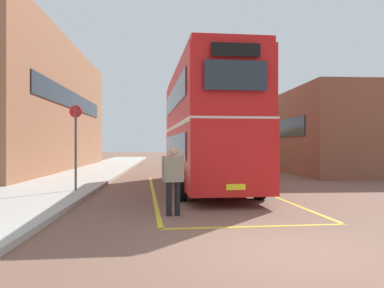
% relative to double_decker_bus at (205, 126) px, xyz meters
% --- Properties ---
extents(ground_plane, '(135.60, 135.60, 0.00)m').
position_rel_double_decker_bus_xyz_m(ground_plane, '(0.40, 5.05, -2.51)').
color(ground_plane, brown).
extents(sidewalk_left, '(4.00, 57.60, 0.14)m').
position_rel_double_decker_bus_xyz_m(sidewalk_left, '(-6.10, 7.45, -2.44)').
color(sidewalk_left, '#B2ADA3').
rests_on(sidewalk_left, ground).
extents(brick_building_left, '(6.16, 22.49, 8.47)m').
position_rel_double_decker_bus_xyz_m(brick_building_left, '(-10.75, 11.17, 1.72)').
color(brick_building_left, '#9E6647').
rests_on(brick_building_left, ground).
extents(depot_building_right, '(7.01, 16.68, 5.05)m').
position_rel_double_decker_bus_xyz_m(depot_building_right, '(9.37, 11.29, 0.01)').
color(depot_building_right, brown).
rests_on(depot_building_right, ground).
extents(double_decker_bus, '(3.23, 10.89, 4.75)m').
position_rel_double_decker_bus_xyz_m(double_decker_bus, '(0.00, 0.00, 0.00)').
color(double_decker_bus, black).
rests_on(double_decker_bus, ground).
extents(single_deck_bus, '(2.96, 8.18, 3.02)m').
position_rel_double_decker_bus_xyz_m(single_deck_bus, '(2.86, 16.24, -0.88)').
color(single_deck_bus, black).
rests_on(single_deck_bus, ground).
extents(pedestrian_boarding, '(0.56, 0.33, 1.71)m').
position_rel_double_decker_bus_xyz_m(pedestrian_boarding, '(-1.36, -5.99, -1.52)').
color(pedestrian_boarding, black).
rests_on(pedestrian_boarding, ground).
extents(bus_stop_sign, '(0.44, 0.08, 3.01)m').
position_rel_double_decker_bus_xyz_m(bus_stop_sign, '(-4.74, -1.53, -0.58)').
color(bus_stop_sign, '#4C4C51').
rests_on(bus_stop_sign, sidewalk_left).
extents(bay_marking_yellow, '(4.89, 13.01, 0.01)m').
position_rel_double_decker_bus_xyz_m(bay_marking_yellow, '(0.05, -1.96, -2.51)').
color(bay_marking_yellow, gold).
rests_on(bay_marking_yellow, ground).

